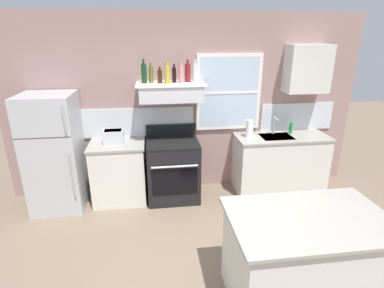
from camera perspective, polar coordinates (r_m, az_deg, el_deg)
name	(u,v)px	position (r m, az deg, el deg)	size (l,w,h in m)	color
ground_plane	(213,287)	(3.36, 3.98, -25.31)	(16.00, 16.00, 0.00)	#7A6651
back_wall	(188,106)	(4.68, -0.71, 7.21)	(5.40, 0.11, 2.70)	gray
refrigerator	(55,153)	(4.64, -24.44, -1.55)	(0.70, 0.72, 1.65)	#B7BABC
counter_left_of_stove	(119,172)	(4.66, -13.52, -5.10)	(0.79, 0.63, 0.91)	silver
toaster	(113,136)	(4.49, -14.55, 1.41)	(0.30, 0.20, 0.19)	silver
stove_range	(173,169)	(4.60, -3.59, -4.77)	(0.76, 0.69, 1.09)	black
range_hood_shelf	(171,92)	(4.35, -4.02, 9.80)	(0.96, 0.52, 0.24)	silver
bottle_dark_green_wine	(144,73)	(4.33, -9.02, 13.02)	(0.07, 0.07, 0.32)	#143819
bottle_olive_oil_square	(151,74)	(4.35, -7.70, 12.84)	(0.06, 0.06, 0.27)	#4C601E
bottle_brown_stout	(160,76)	(4.31, -6.06, 12.56)	(0.06, 0.06, 0.22)	#381E0F
bottle_champagne_gold_foil	(167,75)	(4.26, -4.64, 12.88)	(0.08, 0.08, 0.29)	#B29333
bottle_balsamic_dark	(174,75)	(4.34, -3.37, 12.86)	(0.06, 0.06, 0.26)	black
bottle_rose_pink	(181,74)	(4.32, -2.03, 13.08)	(0.07, 0.07, 0.30)	#C67F84
bottle_red_label_wine	(188,73)	(4.39, -0.75, 13.28)	(0.07, 0.07, 0.31)	maroon
bottle_clear_tall	(195,72)	(4.39, 0.57, 13.30)	(0.06, 0.06, 0.32)	silver
counter_right_with_sink	(279,163)	(5.03, 16.08, -3.41)	(1.43, 0.63, 0.91)	silver
sink_faucet	(275,123)	(4.87, 15.26, 3.75)	(0.03, 0.17, 0.28)	silver
paper_towel_roll	(249,129)	(4.65, 10.75, 2.82)	(0.11, 0.11, 0.27)	white
dish_soap_bottle	(291,128)	(5.01, 18.11, 2.89)	(0.06, 0.06, 0.18)	#268C3F
kitchen_island	(304,260)	(3.11, 20.31, -19.78)	(1.40, 0.90, 0.91)	silver
upper_cabinet_right	(307,69)	(4.96, 20.87, 13.06)	(0.64, 0.32, 0.70)	silver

